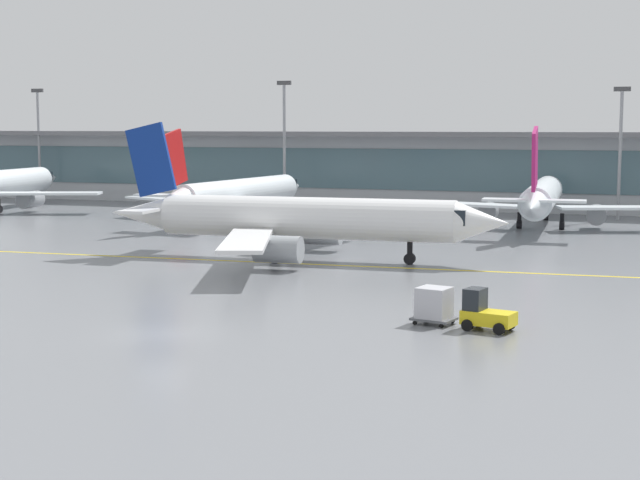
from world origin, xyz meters
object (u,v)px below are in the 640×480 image
cargo_dolly_lead (434,304)px  apron_light_mast_0 (39,140)px  gate_airplane_1 (238,194)px  apron_light_mast_2 (620,147)px  taxiing_regional_jet (302,219)px  gate_airplane_2 (542,197)px  baggage_tug (485,313)px  apron_light_mast_1 (284,140)px

cargo_dolly_lead → apron_light_mast_0: apron_light_mast_0 is taller
cargo_dolly_lead → apron_light_mast_0: 96.47m
cargo_dolly_lead → gate_airplane_1: bearing=137.1°
gate_airplane_1 → apron_light_mast_0: (-38.77, 18.74, 5.39)m
cargo_dolly_lead → apron_light_mast_2: size_ratio=0.16×
taxiing_regional_jet → cargo_dolly_lead: (15.15, -20.35, -2.13)m
gate_airplane_1 → gate_airplane_2: size_ratio=0.98×
baggage_tug → apron_light_mast_0: apron_light_mast_0 is taller
gate_airplane_2 → baggage_tug: (3.46, -51.55, -2.19)m
taxiing_regional_jet → apron_light_mast_2: bearing=59.3°
cargo_dolly_lead → apron_light_mast_2: apron_light_mast_2 is taller
taxiing_regional_jet → baggage_tug: bearing=-53.2°
gate_airplane_1 → gate_airplane_2: (31.63, 4.94, 0.08)m
taxiing_regional_jet → apron_light_mast_0: bearing=137.9°
cargo_dolly_lead → taxiing_regional_jet: bearing=138.7°
baggage_tug → cargo_dolly_lead: size_ratio=1.19×
gate_airplane_1 → apron_light_mast_1: (-0.91, 15.85, 5.57)m
gate_airplane_2 → apron_light_mast_1: 34.76m
taxiing_regional_jet → apron_light_mast_1: size_ratio=2.03×
gate_airplane_1 → baggage_tug: gate_airplane_1 is taller
gate_airplane_2 → apron_light_mast_0: apron_light_mast_0 is taller
gate_airplane_2 → apron_light_mast_1: (-32.54, 10.91, 5.49)m
gate_airplane_2 → apron_light_mast_2: 14.15m
gate_airplane_2 → baggage_tug: bearing=-179.6°
taxiing_regional_jet → apron_light_mast_1: 45.62m
gate_airplane_1 → apron_light_mast_0: bearing=69.7°
gate_airplane_1 → apron_light_mast_2: bearing=-61.6°
taxiing_regional_jet → baggage_tug: 27.64m
apron_light_mast_0 → apron_light_mast_2: (77.30, -2.45, -0.44)m
apron_light_mast_0 → apron_light_mast_2: size_ratio=1.06×
taxiing_regional_jet → apron_light_mast_2: apron_light_mast_2 is taller
cargo_dolly_lead → apron_light_mast_2: bearing=96.4°
gate_airplane_1 → gate_airplane_2: gate_airplane_2 is taller
baggage_tug → apron_light_mast_0: (-73.86, 65.36, 7.50)m
gate_airplane_2 → baggage_tug: 51.71m
apron_light_mast_1 → apron_light_mast_2: size_ratio=1.08×
apron_light_mast_2 → apron_light_mast_1: bearing=-179.4°
apron_light_mast_0 → apron_light_mast_1: apron_light_mast_1 is taller
gate_airplane_2 → baggage_tug: gate_airplane_2 is taller
gate_airplane_2 → cargo_dolly_lead: bearing=177.4°
apron_light_mast_1 → taxiing_regional_jet: bearing=-66.4°
gate_airplane_1 → cargo_dolly_lead: gate_airplane_1 is taller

